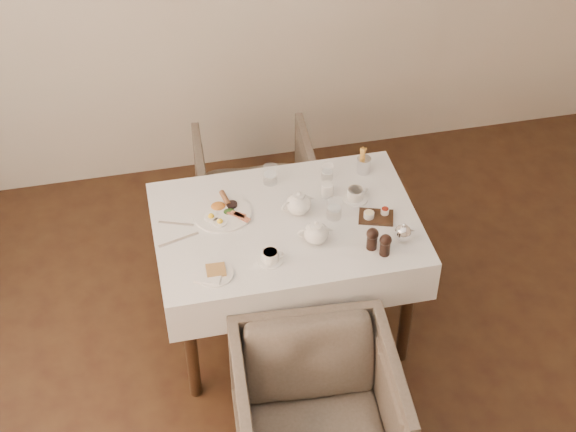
# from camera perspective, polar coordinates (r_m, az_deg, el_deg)

# --- Properties ---
(table) EXTENTS (1.28, 0.88, 0.75)m
(table) POSITION_cam_1_polar(r_m,az_deg,el_deg) (4.36, -0.11, -1.52)
(table) COLOR black
(table) RESTS_ON ground
(armchair_near) EXTENTS (0.77, 0.79, 0.67)m
(armchair_near) POSITION_cam_1_polar(r_m,az_deg,el_deg) (4.05, 1.88, -12.69)
(armchair_near) COLOR #4D4438
(armchair_near) RESTS_ON ground
(armchair_far) EXTENTS (0.70, 0.72, 0.62)m
(armchair_far) POSITION_cam_1_polar(r_m,az_deg,el_deg) (5.16, -2.13, 1.73)
(armchair_far) COLOR #4D4438
(armchair_far) RESTS_ON ground
(breakfast_plate) EXTENTS (0.29, 0.29, 0.04)m
(breakfast_plate) POSITION_cam_1_polar(r_m,az_deg,el_deg) (4.33, -4.28, 0.28)
(breakfast_plate) COLOR white
(breakfast_plate) RESTS_ON table
(side_plate) EXTENTS (0.19, 0.18, 0.02)m
(side_plate) POSITION_cam_1_polar(r_m,az_deg,el_deg) (4.03, -4.88, -3.75)
(side_plate) COLOR white
(side_plate) RESTS_ON table
(teapot_centre) EXTENTS (0.19, 0.16, 0.13)m
(teapot_centre) POSITION_cam_1_polar(r_m,az_deg,el_deg) (4.29, 0.69, 0.87)
(teapot_centre) COLOR white
(teapot_centre) RESTS_ON table
(teapot_front) EXTENTS (0.17, 0.14, 0.13)m
(teapot_front) POSITION_cam_1_polar(r_m,az_deg,el_deg) (4.13, 1.83, -1.02)
(teapot_front) COLOR white
(teapot_front) RESTS_ON table
(creamer) EXTENTS (0.08, 0.08, 0.07)m
(creamer) POSITION_cam_1_polar(r_m,az_deg,el_deg) (4.41, 2.55, 1.70)
(creamer) COLOR white
(creamer) RESTS_ON table
(teacup_near) EXTENTS (0.12, 0.12, 0.06)m
(teacup_near) POSITION_cam_1_polar(r_m,az_deg,el_deg) (4.07, -1.15, -2.65)
(teacup_near) COLOR white
(teacup_near) RESTS_ON table
(teacup_far) EXTENTS (0.13, 0.13, 0.06)m
(teacup_far) POSITION_cam_1_polar(r_m,az_deg,el_deg) (4.40, 4.36, 1.38)
(teacup_far) COLOR white
(teacup_far) RESTS_ON table
(glass_left) EXTENTS (0.08, 0.08, 0.10)m
(glass_left) POSITION_cam_1_polar(r_m,az_deg,el_deg) (4.48, -1.16, 2.69)
(glass_left) COLOR silver
(glass_left) RESTS_ON table
(glass_mid) EXTENTS (0.09, 0.09, 0.10)m
(glass_mid) POSITION_cam_1_polar(r_m,az_deg,el_deg) (4.28, 3.01, 0.48)
(glass_mid) COLOR silver
(glass_mid) RESTS_ON table
(glass_right) EXTENTS (0.08, 0.08, 0.09)m
(glass_right) POSITION_cam_1_polar(r_m,az_deg,el_deg) (4.51, 2.56, 2.87)
(glass_right) COLOR silver
(glass_right) RESTS_ON table
(condiment_board) EXTENTS (0.19, 0.16, 0.04)m
(condiment_board) POSITION_cam_1_polar(r_m,az_deg,el_deg) (4.31, 5.69, 0.00)
(condiment_board) COLOR black
(condiment_board) RESTS_ON table
(pepper_mill_left) EXTENTS (0.07, 0.07, 0.12)m
(pepper_mill_left) POSITION_cam_1_polar(r_m,az_deg,el_deg) (4.13, 5.46, -1.46)
(pepper_mill_left) COLOR black
(pepper_mill_left) RESTS_ON table
(pepper_mill_right) EXTENTS (0.08, 0.08, 0.12)m
(pepper_mill_right) POSITION_cam_1_polar(r_m,az_deg,el_deg) (4.10, 6.30, -1.85)
(pepper_mill_right) COLOR black
(pepper_mill_right) RESTS_ON table
(silver_pot) EXTENTS (0.10, 0.08, 0.11)m
(silver_pot) POSITION_cam_1_polar(r_m,az_deg,el_deg) (4.18, 7.45, -1.02)
(silver_pot) COLOR white
(silver_pot) RESTS_ON table
(fries_cup) EXTENTS (0.07, 0.07, 0.15)m
(fries_cup) POSITION_cam_1_polar(r_m,az_deg,el_deg) (4.55, 4.94, 3.54)
(fries_cup) COLOR silver
(fries_cup) RESTS_ON table
(cutlery_fork) EXTENTS (0.17, 0.07, 0.00)m
(cutlery_fork) POSITION_cam_1_polar(r_m,az_deg,el_deg) (4.30, -7.24, -0.49)
(cutlery_fork) COLOR silver
(cutlery_fork) RESTS_ON table
(cutlery_knife) EXTENTS (0.20, 0.07, 0.00)m
(cutlery_knife) POSITION_cam_1_polar(r_m,az_deg,el_deg) (4.22, -7.08, -1.54)
(cutlery_knife) COLOR silver
(cutlery_knife) RESTS_ON table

